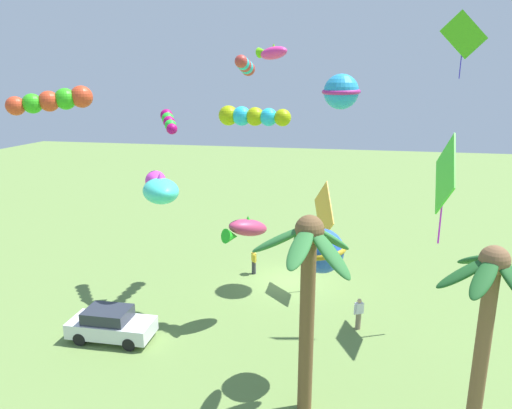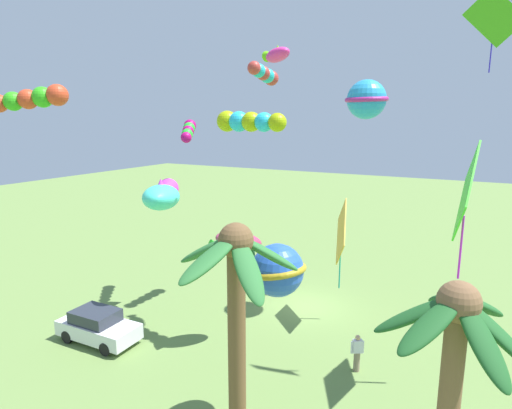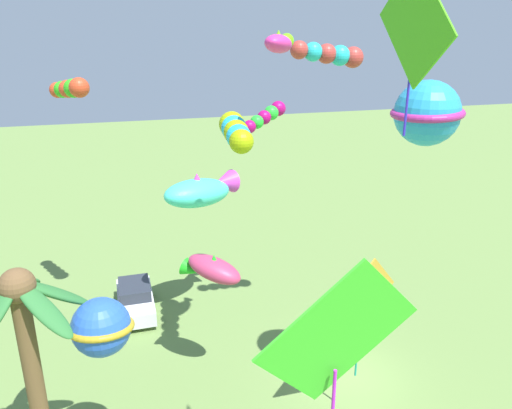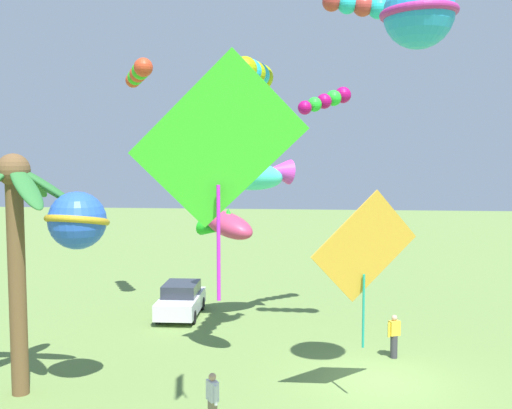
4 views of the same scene
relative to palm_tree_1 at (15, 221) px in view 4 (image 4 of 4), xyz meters
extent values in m
plane|color=olive|center=(2.13, -11.19, -5.38)|extent=(120.00, 120.00, 0.00)
cylinder|color=brown|center=(-0.01, 0.00, -1.91)|extent=(0.52, 0.52, 6.93)
ellipsoid|color=#2D7033|center=(0.97, -0.03, 1.14)|extent=(2.11, 0.70, 1.32)
ellipsoid|color=#2D7033|center=(-0.65, -0.69, 1.07)|extent=(1.84, 1.92, 1.44)
ellipsoid|color=#2D7033|center=(0.27, -0.88, 1.05)|extent=(1.20, 2.09, 1.50)
sphere|color=brown|center=(-0.01, 0.00, 1.55)|extent=(0.99, 0.99, 0.99)
cube|color=silver|center=(9.33, -3.01, -4.78)|extent=(3.94, 1.79, 0.70)
cube|color=#282D38|center=(9.48, -3.01, -4.15)|extent=(2.06, 1.54, 0.56)
cylinder|color=black|center=(8.14, -3.82, -5.08)|extent=(0.60, 0.19, 0.60)
cylinder|color=black|center=(8.10, -2.26, -5.08)|extent=(0.60, 0.19, 0.60)
cylinder|color=black|center=(10.55, -3.76, -5.08)|extent=(0.60, 0.19, 0.60)
cylinder|color=black|center=(10.52, -2.20, -5.08)|extent=(0.60, 0.19, 0.60)
cylinder|color=#38383D|center=(4.45, -11.93, -4.96)|extent=(0.26, 0.26, 0.84)
cube|color=yellow|center=(4.45, -11.93, -4.27)|extent=(0.38, 0.44, 0.54)
sphere|color=tan|center=(4.45, -11.93, -3.89)|extent=(0.21, 0.21, 0.21)
cylinder|color=yellow|center=(4.56, -12.14, -4.32)|extent=(0.09, 0.09, 0.52)
cylinder|color=yellow|center=(4.35, -11.73, -4.32)|extent=(0.09, 0.09, 0.52)
cube|color=silver|center=(-1.96, -6.33, -4.27)|extent=(0.44, 0.40, 0.54)
sphere|color=tan|center=(-1.96, -6.33, -3.89)|extent=(0.21, 0.21, 0.21)
cylinder|color=silver|center=(-1.76, -6.21, -4.32)|extent=(0.09, 0.09, 0.52)
cylinder|color=silver|center=(-2.15, -6.45, -4.32)|extent=(0.09, 0.09, 0.52)
sphere|color=#A2BA0C|center=(4.63, -7.04, 4.76)|extent=(0.95, 0.95, 0.95)
sphere|color=#24C2E9|center=(3.97, -6.97, 4.75)|extent=(0.91, 0.91, 0.91)
sphere|color=#A2BA0C|center=(3.30, -6.91, 4.74)|extent=(0.87, 0.87, 0.87)
sphere|color=#24C2E9|center=(2.64, -6.84, 4.73)|extent=(0.84, 0.84, 0.84)
sphere|color=#A2BA0C|center=(1.98, -6.78, 4.72)|extent=(0.80, 0.80, 0.80)
sphere|color=blue|center=(-0.31, -2.06, 0.08)|extent=(1.71, 1.71, 1.71)
torus|color=#BB9420|center=(-0.31, -2.06, 0.08)|extent=(2.26, 2.25, 0.53)
ellipsoid|color=#41E0C7|center=(7.89, -6.12, 1.12)|extent=(3.28, 3.94, 1.59)
cone|color=#DB3CC4|center=(8.67, -7.46, 1.27)|extent=(1.55, 1.59, 1.20)
cone|color=#DB3CC4|center=(7.89, -6.12, 1.68)|extent=(0.94, 0.94, 0.70)
sphere|color=#B50C67|center=(9.10, -10.20, 4.51)|extent=(0.70, 0.70, 0.70)
sphere|color=green|center=(8.87, -9.80, 4.36)|extent=(0.67, 0.67, 0.67)
sphere|color=#B50C67|center=(8.63, -9.40, 4.22)|extent=(0.64, 0.64, 0.64)
sphere|color=green|center=(8.40, -9.00, 4.07)|extent=(0.61, 0.61, 0.61)
sphere|color=#B50C67|center=(8.16, -8.59, 3.92)|extent=(0.59, 0.59, 0.59)
ellipsoid|color=#B8355E|center=(3.46, -6.02, -0.45)|extent=(2.33, 2.50, 1.30)
cone|color=green|center=(4.09, -5.26, -0.69)|extent=(1.08, 1.10, 0.85)
cone|color=green|center=(3.46, -6.02, -0.09)|extent=(0.62, 0.62, 0.45)
cube|color=gold|center=(0.14, -10.46, -0.64)|extent=(1.32, 3.12, 3.32)
cylinder|color=teal|center=(0.14, -10.46, -2.55)|extent=(0.07, 0.07, 2.18)
sphere|color=#289BD5|center=(-0.47, -11.77, 5.81)|extent=(1.92, 1.92, 1.92)
torus|color=#AF2782|center=(-0.47, -11.77, 5.81)|extent=(2.56, 2.56, 0.33)
sphere|color=red|center=(8.89, -1.56, 5.76)|extent=(0.83, 0.83, 0.83)
sphere|color=green|center=(9.40, -1.29, 5.68)|extent=(0.80, 0.80, 0.80)
sphere|color=red|center=(9.91, -1.02, 5.60)|extent=(0.77, 0.77, 0.77)
sphere|color=green|center=(10.42, -0.75, 5.52)|extent=(0.73, 0.73, 0.73)
sphere|color=red|center=(10.93, -0.48, 5.44)|extent=(0.70, 0.70, 0.70)
cube|color=#3FE02A|center=(-5.37, -7.05, 2.32)|extent=(0.64, 3.68, 3.62)
cylinder|color=#D328E4|center=(-5.37, -7.05, 0.23)|extent=(0.08, 0.08, 2.39)
sphere|color=#BB3831|center=(4.73, -11.76, 7.05)|extent=(0.79, 0.79, 0.79)
sphere|color=#23BFC7|center=(4.70, -11.21, 7.12)|extent=(0.76, 0.76, 0.76)
sphere|color=#BB3831|center=(4.67, -10.66, 7.20)|extent=(0.73, 0.73, 0.73)
sphere|color=#23BFC7|center=(4.64, -10.11, 7.27)|extent=(0.70, 0.70, 0.70)
sphere|color=#BB3831|center=(4.60, -9.56, 7.35)|extent=(0.67, 0.67, 0.67)
camera|label=1|loc=(-1.29, 14.74, 6.24)|focal=32.63mm
camera|label=2|loc=(-5.85, 9.71, 4.79)|focal=29.90mm
camera|label=3|loc=(-13.50, -3.18, 8.34)|focal=35.63mm
camera|label=4|loc=(-17.75, -8.97, 2.09)|focal=43.27mm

